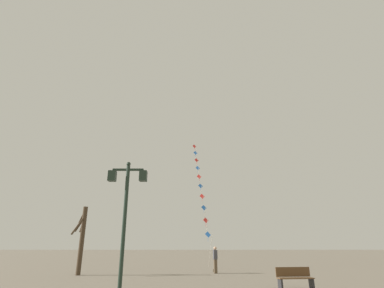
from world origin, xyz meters
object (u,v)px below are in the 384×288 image
twin_lantern_lamp_post (126,201)px  bare_tree (82,238)px  kite_train (200,186)px  kite_flyer (215,259)px  park_bench (295,278)px

twin_lantern_lamp_post → bare_tree: (-4.79, 9.12, -1.13)m
kite_train → kite_flyer: bearing=-84.2°
kite_flyer → bare_tree: 9.05m
twin_lantern_lamp_post → kite_flyer: twin_lantern_lamp_post is taller
kite_train → park_bench: bearing=-75.7°
kite_train → park_bench: (3.72, -14.59, -6.86)m
kite_train → kite_flyer: 9.81m
twin_lantern_lamp_post → kite_flyer: size_ratio=2.88×
bare_tree → twin_lantern_lamp_post: bearing=-62.3°
kite_flyer → twin_lantern_lamp_post: bearing=152.7°
kite_flyer → bare_tree: (-8.86, -1.23, 1.37)m
kite_train → kite_flyer: kite_train is taller
kite_train → bare_tree: kite_train is taller
kite_flyer → park_bench: 7.80m
kite_train → bare_tree: (-8.12, -8.62, -5.03)m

